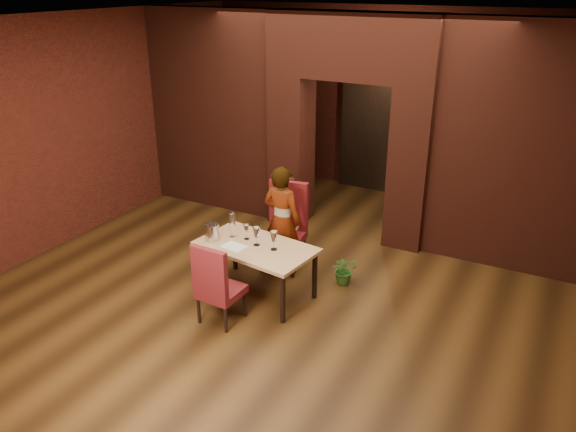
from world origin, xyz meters
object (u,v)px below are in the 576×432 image
at_px(wine_glass_a, 246,232).
at_px(chair_near, 221,282).
at_px(dining_table, 257,270).
at_px(wine_bucket, 212,232).
at_px(potted_plant, 345,270).
at_px(chair_far, 283,228).
at_px(water_bottle, 233,224).
at_px(wine_glass_c, 274,241).
at_px(person_seated, 282,220).
at_px(wine_glass_b, 256,236).

bearing_deg(wine_glass_a, chair_near, -79.97).
distance_m(dining_table, chair_near, 0.70).
bearing_deg(wine_bucket, potted_plant, 31.75).
xyz_separation_m(chair_far, wine_bucket, (-0.51, -0.87, 0.19)).
relative_size(chair_far, wine_glass_a, 6.05).
distance_m(dining_table, water_bottle, 0.63).
bearing_deg(dining_table, wine_glass_c, 8.53).
relative_size(dining_table, water_bottle, 4.32).
bearing_deg(potted_plant, chair_far, 179.84).
relative_size(dining_table, person_seated, 0.96).
height_order(water_bottle, potted_plant, water_bottle).
height_order(person_seated, wine_glass_c, person_seated).
bearing_deg(water_bottle, dining_table, -12.16).
relative_size(chair_far, water_bottle, 3.54).
distance_m(dining_table, wine_glass_b, 0.45).
relative_size(person_seated, wine_bucket, 6.91).
relative_size(wine_glass_b, wine_bucket, 1.09).
relative_size(water_bottle, potted_plant, 0.87).
bearing_deg(potted_plant, chair_near, -122.46).
distance_m(person_seated, wine_bucket, 0.95).
bearing_deg(water_bottle, wine_glass_b, -10.77).
distance_m(person_seated, potted_plant, 1.02).
bearing_deg(wine_glass_a, dining_table, -26.52).
relative_size(dining_table, chair_near, 1.44).
bearing_deg(wine_glass_a, wine_glass_c, -11.94).
relative_size(dining_table, wine_bucket, 6.66).
xyz_separation_m(dining_table, wine_glass_a, (-0.19, 0.10, 0.43)).
distance_m(wine_glass_b, potted_plant, 1.27).
relative_size(dining_table, wine_glass_b, 6.10).
bearing_deg(potted_plant, person_seated, -174.42).
bearing_deg(dining_table, wine_glass_b, 73.21).
bearing_deg(water_bottle, chair_far, 63.00).
relative_size(wine_glass_a, potted_plant, 0.51).
relative_size(person_seated, water_bottle, 4.48).
relative_size(person_seated, potted_plant, 3.88).
bearing_deg(wine_bucket, dining_table, 12.38).
distance_m(chair_far, wine_glass_c, 0.82).
bearing_deg(chair_far, wine_glass_a, -110.71).
bearing_deg(wine_glass_c, wine_bucket, -171.13).
height_order(wine_bucket, water_bottle, water_bottle).
distance_m(chair_near, wine_glass_a, 0.83).
height_order(wine_glass_a, potted_plant, wine_glass_a).
bearing_deg(wine_bucket, wine_glass_c, 8.87).
height_order(chair_far, wine_bucket, chair_far).
height_order(person_seated, wine_glass_b, person_seated).
relative_size(chair_near, wine_bucket, 4.63).
relative_size(dining_table, potted_plant, 3.74).
bearing_deg(water_bottle, wine_glass_c, -7.19).
bearing_deg(wine_glass_c, dining_table, -179.23).
relative_size(wine_glass_a, wine_glass_c, 0.82).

